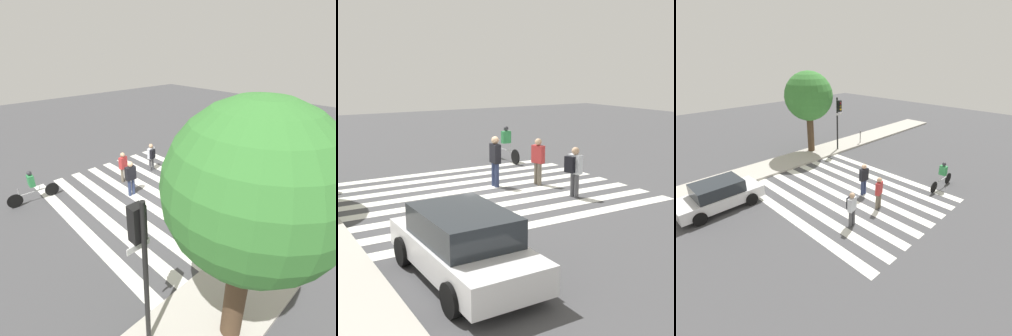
# 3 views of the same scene
# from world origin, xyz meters

# --- Properties ---
(ground_plane) EXTENTS (60.00, 60.00, 0.00)m
(ground_plane) POSITION_xyz_m (0.00, 0.00, 0.00)
(ground_plane) COLOR #444447
(sidewalk_curb) EXTENTS (36.00, 2.50, 0.14)m
(sidewalk_curb) POSITION_xyz_m (0.00, 6.25, 0.07)
(sidewalk_curb) COLOR #ADA89E
(sidewalk_curb) RESTS_ON ground_plane
(crosswalk_stripes) EXTENTS (7.86, 10.00, 0.01)m
(crosswalk_stripes) POSITION_xyz_m (0.00, 0.00, 0.00)
(crosswalk_stripes) COLOR silver
(crosswalk_stripes) RESTS_ON ground_plane
(traffic_light) EXTENTS (0.60, 0.50, 4.26)m
(traffic_light) POSITION_xyz_m (4.53, 5.44, 2.99)
(traffic_light) COLOR black
(traffic_light) RESTS_ON ground_plane
(street_tree) EXTENTS (3.61, 3.61, 6.21)m
(street_tree) POSITION_xyz_m (2.83, 6.83, 4.35)
(street_tree) COLOR #4C3826
(street_tree) RESTS_ON ground_plane
(pedestrian_child_with_backpack) EXTENTS (0.53, 0.27, 1.84)m
(pedestrian_child_with_backpack) POSITION_xyz_m (0.52, -0.73, 1.04)
(pedestrian_child_with_backpack) COLOR navy
(pedestrian_child_with_backpack) RESTS_ON ground_plane
(pedestrian_adult_tall_backpack) EXTENTS (0.52, 0.34, 1.72)m
(pedestrian_adult_tall_backpack) POSITION_xyz_m (-0.04, -2.21, 0.97)
(pedestrian_adult_tall_backpack) COLOR #6B6051
(pedestrian_adult_tall_backpack) RESTS_ON ground_plane
(pedestrian_adult_yellow_jacket) EXTENTS (0.51, 0.46, 1.70)m
(pedestrian_adult_yellow_jacket) POSITION_xyz_m (-2.06, -2.25, 0.99)
(pedestrian_adult_yellow_jacket) COLOR #4C4C51
(pedestrian_adult_yellow_jacket) RESTS_ON ground_plane
(cyclist_mid_street) EXTENTS (2.37, 0.41, 1.63)m
(cyclist_mid_street) POSITION_xyz_m (4.33, -3.45, 0.87)
(cyclist_mid_street) COLOR black
(cyclist_mid_street) RESTS_ON ground_plane
(car_parked_far_curb) EXTENTS (4.12, 1.94, 1.44)m
(car_parked_far_curb) POSITION_xyz_m (-5.71, 3.52, 0.73)
(car_parked_far_curb) COLOR silver
(car_parked_far_curb) RESTS_ON ground_plane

